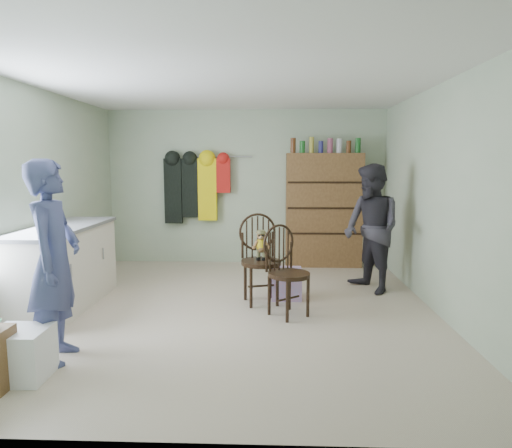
{
  "coord_description": "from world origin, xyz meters",
  "views": [
    {
      "loc": [
        0.45,
        -4.98,
        1.64
      ],
      "look_at": [
        0.25,
        0.2,
        0.95
      ],
      "focal_mm": 32.0,
      "sensor_mm": 36.0,
      "label": 1
    }
  ],
  "objects_px": {
    "counter": "(62,267)",
    "chair_far": "(285,267)",
    "chair_front": "(260,253)",
    "dresser": "(324,209)"
  },
  "relations": [
    {
      "from": "counter",
      "to": "chair_far",
      "type": "xyz_separation_m",
      "value": [
        2.53,
        -0.16,
        0.06
      ]
    },
    {
      "from": "counter",
      "to": "chair_far",
      "type": "relative_size",
      "value": 1.89
    },
    {
      "from": "counter",
      "to": "chair_far",
      "type": "bearing_deg",
      "value": -3.56
    },
    {
      "from": "chair_far",
      "to": "chair_front",
      "type": "bearing_deg",
      "value": 82.94
    },
    {
      "from": "dresser",
      "to": "counter",
      "type": "bearing_deg",
      "value": -144.31
    },
    {
      "from": "chair_front",
      "to": "chair_far",
      "type": "xyz_separation_m",
      "value": [
        0.29,
        -0.46,
        -0.06
      ]
    },
    {
      "from": "chair_front",
      "to": "dresser",
      "type": "xyz_separation_m",
      "value": [
        0.96,
        2.0,
        0.33
      ]
    },
    {
      "from": "chair_front",
      "to": "chair_far",
      "type": "bearing_deg",
      "value": -73.12
    },
    {
      "from": "dresser",
      "to": "chair_front",
      "type": "bearing_deg",
      "value": -115.58
    },
    {
      "from": "counter",
      "to": "chair_front",
      "type": "xyz_separation_m",
      "value": [
        2.24,
        0.3,
        0.12
      ]
    }
  ]
}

